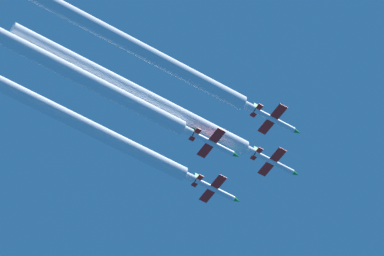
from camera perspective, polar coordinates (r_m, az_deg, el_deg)
name	(u,v)px	position (r m, az deg, el deg)	size (l,w,h in m)	color
jet_lead	(275,163)	(245.31, 3.78, -1.60)	(7.52, 10.95, 2.63)	silver
jet_left_wingman	(216,190)	(246.88, 1.10, -2.82)	(7.52, 10.95, 2.63)	silver
jet_right_wingman	(276,121)	(236.91, 3.81, 0.34)	(7.52, 10.95, 2.63)	silver
jet_slot	(214,144)	(237.85, 1.02, -0.74)	(7.52, 10.95, 2.63)	silver
smoke_trail_lead	(137,93)	(234.89, -2.49, 1.59)	(2.79, 52.47, 2.79)	white
smoke_trail_left_wingman	(52,109)	(236.19, -6.36, 0.85)	(2.79, 63.15, 2.79)	white
smoke_trail_right_wingman	(105,31)	(225.61, -3.95, 4.38)	(2.79, 63.98, 2.79)	white
smoke_trail_slot	(60,66)	(228.55, -6.00, 2.80)	(2.79, 56.59, 2.79)	white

